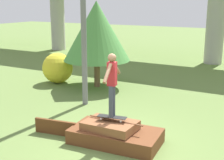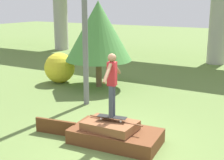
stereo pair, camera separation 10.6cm
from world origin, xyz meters
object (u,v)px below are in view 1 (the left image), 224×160
tree_behind_left (97,31)px  bush_yellow_flowering (58,68)px  skateboard (112,117)px  skater (112,80)px

tree_behind_left → bush_yellow_flowering: (-1.99, -0.32, -1.79)m
skateboard → skater: skater is taller
skateboard → bush_yellow_flowering: bush_yellow_flowering is taller
tree_behind_left → skateboard: bearing=-54.8°
tree_behind_left → bush_yellow_flowering: 2.69m
skateboard → skater: 1.01m
skateboard → skater: (-0.00, 0.00, 1.01)m
skateboard → tree_behind_left: (-3.40, 4.81, 1.76)m
bush_yellow_flowering → skater: bearing=-39.8°
skateboard → tree_behind_left: size_ratio=0.22×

